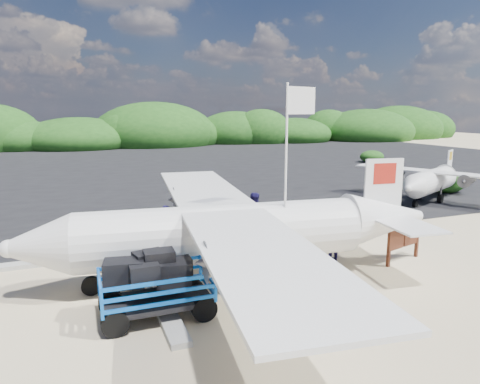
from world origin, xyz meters
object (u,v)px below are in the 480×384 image
object	(u,v)px
baggage_cart	(157,317)
signboard	(402,261)
crew_a	(166,227)
crew_b	(253,216)
aircraft_large	(282,176)
aircraft_small	(9,169)
flagpole	(284,280)
crew_c	(333,236)

from	to	relation	value
baggage_cart	signboard	bearing A→B (deg)	7.08
crew_a	crew_b	world-z (taller)	crew_b
crew_a	aircraft_large	distance (m)	19.68
crew_a	aircraft_large	world-z (taller)	aircraft_large
baggage_cart	aircraft_small	distance (m)	33.95
flagpole	crew_a	size ratio (longest dim) A/B	3.56
baggage_cart	aircraft_large	xyz separation A→B (m)	(14.10, 20.56, 0.00)
crew_a	crew_b	size ratio (longest dim) A/B	0.87
aircraft_large	aircraft_small	distance (m)	24.75
flagpole	crew_a	bearing A→B (deg)	121.24
crew_c	aircraft_large	bearing A→B (deg)	-123.57
baggage_cart	aircraft_large	world-z (taller)	aircraft_large
aircraft_small	crew_b	bearing A→B (deg)	88.83
flagpole	aircraft_small	bearing A→B (deg)	109.44
signboard	crew_a	bearing A→B (deg)	133.40
flagpole	signboard	bearing A→B (deg)	-0.09
crew_b	aircraft_small	world-z (taller)	crew_b
signboard	aircraft_large	world-z (taller)	aircraft_large
flagpole	aircraft_small	distance (m)	34.14
crew_b	crew_c	distance (m)	3.93
crew_a	crew_c	distance (m)	6.33
crew_a	crew_c	bearing A→B (deg)	130.99
baggage_cart	crew_b	bearing A→B (deg)	48.09
baggage_cart	crew_a	world-z (taller)	crew_a
flagpole	crew_b	world-z (taller)	flagpole
aircraft_large	crew_c	bearing A→B (deg)	75.00
signboard	baggage_cart	bearing A→B (deg)	171.18
aircraft_small	aircraft_large	bearing A→B (deg)	124.32
baggage_cart	signboard	distance (m)	8.92
aircraft_large	baggage_cart	bearing A→B (deg)	62.63
baggage_cart	flagpole	xyz separation A→B (m)	(4.16, 0.98, 0.00)
flagpole	aircraft_large	size ratio (longest dim) A/B	0.39
baggage_cart	aircraft_large	size ratio (longest dim) A/B	0.19
aircraft_large	aircraft_small	bearing A→B (deg)	-23.57
signboard	aircraft_large	bearing A→B (deg)	59.92
signboard	crew_c	distance (m)	2.69
signboard	crew_b	distance (m)	5.98
crew_c	flagpole	bearing A→B (deg)	8.19
signboard	crew_c	size ratio (longest dim) A/B	1.01
signboard	crew_b	world-z (taller)	crew_b
signboard	aircraft_small	size ratio (longest dim) A/B	0.26
flagpole	crew_b	distance (m)	4.68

